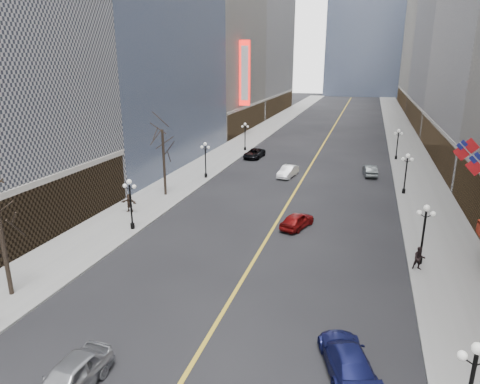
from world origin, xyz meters
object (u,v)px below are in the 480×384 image
Objects in this scene: streetlamp_east_0 at (471,384)px; car_sb_mid at (297,220)px; car_sb_near at (347,358)px; streetlamp_west_3 at (245,134)px; car_nb_mid at (288,171)px; streetlamp_west_2 at (205,156)px; streetlamp_west_1 at (130,199)px; car_nb_far at (254,153)px; streetlamp_east_2 at (406,169)px; car_sb_far at (370,170)px; streetlamp_east_3 at (398,141)px; streetlamp_east_1 at (424,228)px; car_nb_near at (69,378)px.

car_sb_mid is (-9.80, 20.73, -2.20)m from streetlamp_east_0.
streetlamp_west_3 is at bearing -87.24° from car_sb_near.
streetlamp_west_2 is at bearing -149.17° from car_nb_mid.
car_sb_mid is (13.80, 4.73, -2.20)m from streetlamp_west_1.
streetlamp_east_0 reaches higher than car_nb_far.
car_sb_far is (-3.69, 7.40, -2.20)m from streetlamp_east_2.
streetlamp_east_0 is 40.29m from car_nb_mid.
car_sb_far is (6.11, 20.67, 0.00)m from car_sb_mid.
streetlamp_west_3 is 5.82m from car_nb_far.
streetlamp_east_3 is 32.85m from car_sb_mid.
streetlamp_east_1 reaches higher than car_nb_near.
car_nb_mid is at bearing -55.41° from streetlamp_west_3.
streetlamp_east_2 is 0.91× the size of car_sb_near.
streetlamp_east_1 is at bearing -52.91° from car_nb_far.
car_sb_near is at bearing -98.25° from streetlamp_east_2.
car_nb_far is (2.80, -4.60, -2.20)m from streetlamp_west_3.
streetlamp_east_1 reaches higher than car_sb_mid.
car_nb_far is at bearing 135.77° from car_nb_mid.
streetlamp_east_1 is at bearing -37.33° from streetlamp_west_2.
streetlamp_east_3 is at bearing 90.00° from streetlamp_east_2.
streetlamp_east_1 is 1.06× the size of car_sb_far.
streetlamp_east_2 and streetlamp_west_1 have the same top height.
streetlamp_east_1 is 1.00× the size of streetlamp_east_3.
streetlamp_east_1 is 24.37m from car_nb_near.
streetlamp_east_0 is 0.91× the size of car_sb_near.
streetlamp_east_3 is at bearing 16.04° from car_nb_far.
streetlamp_west_1 reaches higher than car_nb_far.
car_nb_near reaches higher than car_nb_mid.
streetlamp_east_2 is at bearing 37.33° from streetlamp_west_1.
car_nb_near is at bearing -81.23° from car_nb_far.
streetlamp_east_2 and streetlamp_west_3 have the same top height.
streetlamp_east_1 is 1.03× the size of car_nb_mid.
streetlamp_east_1 is 1.00× the size of streetlamp_east_2.
streetlamp_east_0 is at bearing -90.00° from streetlamp_east_2.
streetlamp_east_3 is 1.03× the size of car_nb_mid.
streetlamp_east_0 is 1.09× the size of car_sb_mid.
streetlamp_west_3 is 22.67m from car_sb_far.
streetlamp_east_0 is 0.97× the size of car_nb_near.
car_nb_near is (-16.30, -2.00, -2.11)m from streetlamp_east_0.
streetlamp_east_0 is at bearing -90.00° from streetlamp_east_3.
streetlamp_west_2 is at bearing 180.00° from streetlamp_east_2.
car_nb_mid is 1.02× the size of car_sb_far.
car_nb_mid is at bearing 110.06° from streetlamp_east_0.
streetlamp_east_2 is 1.00× the size of streetlamp_west_2.
car_sb_mid is 21.56m from car_sb_far.
streetlamp_west_3 reaches higher than car_sb_near.
car_nb_far is (2.80, 13.40, -2.20)m from streetlamp_west_2.
car_nb_mid is 0.88× the size of car_sb_near.
streetlamp_west_3 is at bearing 100.85° from car_nb_near.
streetlamp_west_1 is at bearing -142.67° from streetlamp_east_2.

